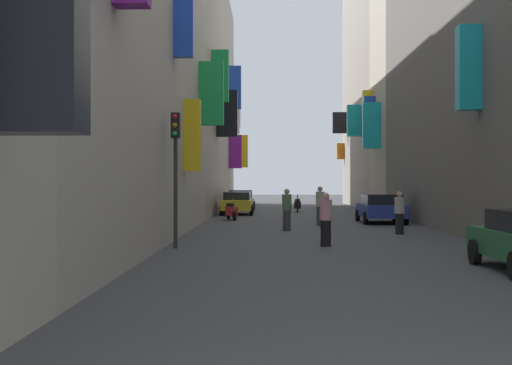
# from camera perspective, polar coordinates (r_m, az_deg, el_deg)

# --- Properties ---
(ground_plane) EXTENTS (140.00, 140.00, 0.00)m
(ground_plane) POSITION_cam_1_polar(r_m,az_deg,el_deg) (34.06, 4.14, -3.25)
(ground_plane) COLOR #424244
(building_left_mid_b) EXTENTS (7.28, 15.62, 16.78)m
(building_left_mid_b) POSITION_cam_1_polar(r_m,az_deg,el_deg) (43.83, -7.14, 8.49)
(building_left_mid_b) COLOR #9E9384
(building_left_mid_b) RESTS_ON ground
(building_left_mid_c) EXTENTS (7.39, 13.21, 16.81)m
(building_left_mid_c) POSITION_cam_1_polar(r_m,az_deg,el_deg) (58.03, -5.12, 6.43)
(building_left_mid_c) COLOR #9E9384
(building_left_mid_c) RESTS_ON ground
(building_right_mid_a) EXTENTS (7.09, 6.43, 19.02)m
(building_right_mid_a) POSITION_cam_1_polar(r_m,az_deg,el_deg) (45.62, 13.63, 9.56)
(building_right_mid_a) COLOR #BCB29E
(building_right_mid_a) RESTS_ON ground
(building_right_mid_b) EXTENTS (7.26, 16.84, 20.01)m
(building_right_mid_b) POSITION_cam_1_polar(r_m,az_deg,el_deg) (56.98, 11.04, 8.18)
(building_right_mid_b) COLOR #9E9384
(building_right_mid_b) RESTS_ON ground
(parked_car_blue) EXTENTS (2.03, 4.14, 1.36)m
(parked_car_blue) POSITION_cam_1_polar(r_m,az_deg,el_deg) (33.78, 10.18, -2.04)
(parked_car_blue) COLOR navy
(parked_car_blue) RESTS_ON ground
(parked_car_yellow) EXTENTS (1.92, 4.47, 1.35)m
(parked_car_yellow) POSITION_cam_1_polar(r_m,az_deg,el_deg) (41.93, -1.55, -1.63)
(parked_car_yellow) COLOR gold
(parked_car_yellow) RESTS_ON ground
(parked_car_white) EXTENTS (1.99, 3.96, 1.37)m
(parked_car_white) POSITION_cam_1_polar(r_m,az_deg,el_deg) (48.98, -1.27, -1.38)
(parked_car_white) COLOR white
(parked_car_white) RESTS_ON ground
(scooter_blue) EXTENTS (0.76, 1.71, 1.13)m
(scooter_blue) POSITION_cam_1_polar(r_m,az_deg,el_deg) (55.09, 5.58, -1.49)
(scooter_blue) COLOR #2D4CAD
(scooter_blue) RESTS_ON ground
(scooter_black) EXTENTS (0.49, 1.89, 1.13)m
(scooter_black) POSITION_cam_1_polar(r_m,az_deg,el_deg) (45.21, 3.42, -1.84)
(scooter_black) COLOR black
(scooter_black) RESTS_ON ground
(scooter_red) EXTENTS (0.72, 1.79, 1.13)m
(scooter_red) POSITION_cam_1_polar(r_m,az_deg,el_deg) (35.79, -2.03, -2.35)
(scooter_red) COLOR red
(scooter_red) RESTS_ON ground
(pedestrian_crossing) EXTENTS (0.47, 0.47, 1.61)m
(pedestrian_crossing) POSITION_cam_1_polar(r_m,az_deg,el_deg) (26.70, 11.66, -2.46)
(pedestrian_crossing) COLOR black
(pedestrian_crossing) RESTS_ON ground
(pedestrian_near_left) EXTENTS (0.53, 0.53, 1.69)m
(pedestrian_near_left) POSITION_cam_1_polar(r_m,az_deg,el_deg) (28.08, 2.53, -2.24)
(pedestrian_near_left) COLOR #373737
(pedestrian_near_left) RESTS_ON ground
(pedestrian_near_right) EXTENTS (0.54, 0.54, 1.64)m
(pedestrian_near_right) POSITION_cam_1_polar(r_m,az_deg,el_deg) (21.40, 5.73, -3.04)
(pedestrian_near_right) COLOR black
(pedestrian_near_right) RESTS_ON ground
(pedestrian_mid_street) EXTENTS (0.52, 0.52, 1.76)m
(pedestrian_mid_street) POSITION_cam_1_polar(r_m,az_deg,el_deg) (31.36, 5.26, -1.93)
(pedestrian_mid_street) COLOR #363636
(pedestrian_mid_street) RESTS_ON ground
(traffic_light_near_corner) EXTENTS (0.26, 0.34, 4.02)m
(traffic_light_near_corner) POSITION_cam_1_polar(r_m,az_deg,el_deg) (20.77, -6.60, 2.21)
(traffic_light_near_corner) COLOR #2D2D2D
(traffic_light_near_corner) RESTS_ON ground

